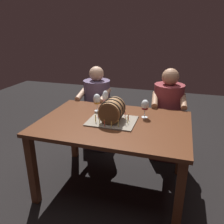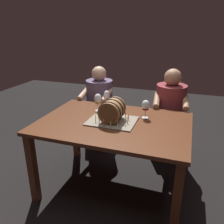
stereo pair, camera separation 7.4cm
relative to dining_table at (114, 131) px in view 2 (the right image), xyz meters
The scene contains 8 objects.
ground_plane 0.66m from the dining_table, ahead, with size 8.00×8.00×0.00m, color black.
dining_table is the anchor object (origin of this frame).
barrel_cake 0.20m from the dining_table, 169.48° to the right, with size 0.46×0.36×0.23m.
wine_glass_rose 0.45m from the dining_table, 120.36° to the left, with size 0.07×0.07×0.21m.
wine_glass_amber 0.42m from the dining_table, 137.82° to the left, with size 0.08×0.08×0.19m.
wine_glass_red 0.40m from the dining_table, 36.40° to the left, with size 0.08×0.08×0.19m.
person_seated_left 0.92m from the dining_table, 120.68° to the left, with size 0.38×0.46×1.14m.
person_seated_right 0.92m from the dining_table, 59.31° to the left, with size 0.42×0.50×1.17m.
Camera 2 is at (0.65, -1.94, 1.64)m, focal length 36.85 mm.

